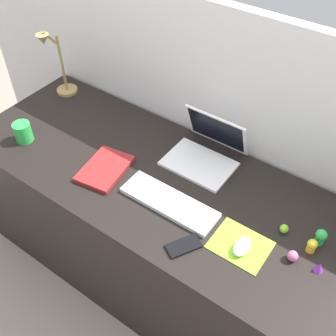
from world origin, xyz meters
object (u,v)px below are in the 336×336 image
Objects in this scene: mouse at (242,247)px; coffee_mug at (23,132)px; cell_phone at (184,246)px; toy_figurine_purple at (319,267)px; keyboard at (169,202)px; toy_figurine_lime at (284,229)px; desk_lamp at (57,66)px; toy_figurine_pink at (293,256)px; notebook_pad at (105,169)px; toy_figurine_yellow at (312,246)px; laptop at (207,149)px; toy_figurine_green at (321,237)px.

coffee_mug reaches higher than mouse.
cell_phone is 3.33× the size of toy_figurine_purple.
keyboard is 11.11× the size of toy_figurine_lime.
desk_lamp is 8.77× the size of toy_figurine_pink.
toy_figurine_purple is (0.94, 0.06, 0.01)m from notebook_pad.
coffee_mug is (-0.95, 0.07, 0.04)m from cell_phone.
mouse is 2.23× the size of toy_figurine_pink.
toy_figurine_yellow reaches higher than cell_phone.
toy_figurine_pink reaches higher than cell_phone.
toy_figurine_purple is (0.05, -0.06, -0.01)m from toy_figurine_yellow.
desk_lamp reaches higher than toy_figurine_lime.
mouse is 0.40× the size of notebook_pad.
coffee_mug is 1.24m from toy_figurine_lime.
cell_phone is 2.98× the size of toy_figurine_pink.
keyboard is at bearing -85.65° from laptop.
toy_figurine_yellow is (1.46, -0.18, -0.14)m from desk_lamp.
toy_figurine_green is (0.05, 0.13, 0.02)m from toy_figurine_pink.
toy_figurine_purple is at bearing 5.13° from keyboard.
notebook_pad is 5.59× the size of toy_figurine_pink.
toy_figurine_lime is (1.34, -0.16, -0.16)m from desk_lamp.
cell_phone is at bearing -134.19° from toy_figurine_lime.
toy_figurine_green reaches higher than notebook_pad.
keyboard is at bearing -7.84° from notebook_pad.
toy_figurine_pink is (0.08, -0.10, 0.00)m from toy_figurine_lime.
toy_figurine_yellow is at bearing -19.69° from laptop.
coffee_mug is 2.55× the size of toy_figurine_lime.
keyboard is at bearing -163.35° from toy_figurine_green.
coffee_mug is 2.19× the size of toy_figurine_pink.
toy_figurine_pink is 1.12× the size of toy_figurine_purple.
toy_figurine_purple is (0.60, 0.05, 0.01)m from keyboard.
cell_phone is at bearing -142.37° from toy_figurine_green.
cell_phone is at bearing -148.25° from mouse.
laptop is at bearing 94.35° from keyboard.
laptop is 0.89m from desk_lamp.
cell_phone is 0.34× the size of desk_lamp.
coffee_mug is 1.39m from toy_figurine_purple.
keyboard is 5.86× the size of toy_figurine_green.
keyboard is 0.34m from notebook_pad.
laptop reaches higher than toy_figurine_lime.
desk_lamp is 10.21× the size of toy_figurine_lime.
notebook_pad is 4.04× the size of toy_figurine_yellow.
toy_figurine_green is (0.22, 0.19, 0.02)m from mouse.
toy_figurine_purple is at bearing -5.28° from notebook_pad.
keyboard is 0.51m from toy_figurine_pink.
toy_figurine_purple reaches higher than toy_figurine_lime.
toy_figurine_pink is 0.09m from toy_figurine_purple.
toy_figurine_lime is (0.09, 0.17, -0.00)m from mouse.
toy_figurine_purple is (1.51, -0.24, -0.15)m from desk_lamp.
toy_figurine_pink is at bearing 22.58° from mouse.
desk_lamp reaches higher than cell_phone.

